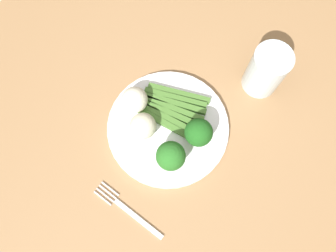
{
  "coord_description": "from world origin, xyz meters",
  "views": [
    {
      "loc": [
        -0.12,
        -0.14,
        1.42
      ],
      "look_at": [
        0.04,
        -0.02,
        0.77
      ],
      "focal_mm": 34.57,
      "sensor_mm": 36.0,
      "label": 1
    }
  ],
  "objects_px": {
    "broccoli_right": "(199,133)",
    "cauliflower_mid": "(135,100)",
    "fork": "(128,211)",
    "water_glass": "(266,71)",
    "dining_table": "(151,146)",
    "broccoli_front": "(171,156)",
    "plate": "(168,128)",
    "cauliflower_back_right": "(143,126)",
    "asparagus_bundle": "(172,108)"
  },
  "relations": [
    {
      "from": "dining_table",
      "to": "cauliflower_mid",
      "type": "height_order",
      "value": "cauliflower_mid"
    },
    {
      "from": "plate",
      "to": "cauliflower_back_right",
      "type": "bearing_deg",
      "value": 135.2
    },
    {
      "from": "cauliflower_back_right",
      "to": "fork",
      "type": "bearing_deg",
      "value": -153.23
    },
    {
      "from": "dining_table",
      "to": "broccoli_right",
      "type": "distance_m",
      "value": 0.19
    },
    {
      "from": "dining_table",
      "to": "cauliflower_mid",
      "type": "distance_m",
      "value": 0.16
    },
    {
      "from": "broccoli_right",
      "to": "broccoli_front",
      "type": "xyz_separation_m",
      "value": [
        -0.07,
        0.02,
        0.0
      ]
    },
    {
      "from": "dining_table",
      "to": "broccoli_front",
      "type": "height_order",
      "value": "broccoli_front"
    },
    {
      "from": "plate",
      "to": "fork",
      "type": "distance_m",
      "value": 0.19
    },
    {
      "from": "dining_table",
      "to": "fork",
      "type": "distance_m",
      "value": 0.19
    },
    {
      "from": "broccoli_front",
      "to": "cauliflower_back_right",
      "type": "distance_m",
      "value": 0.09
    },
    {
      "from": "fork",
      "to": "broccoli_right",
      "type": "bearing_deg",
      "value": -96.62
    },
    {
      "from": "cauliflower_mid",
      "to": "cauliflower_back_right",
      "type": "bearing_deg",
      "value": -126.46
    },
    {
      "from": "cauliflower_mid",
      "to": "fork",
      "type": "height_order",
      "value": "cauliflower_mid"
    },
    {
      "from": "dining_table",
      "to": "plate",
      "type": "bearing_deg",
      "value": -34.24
    },
    {
      "from": "dining_table",
      "to": "water_glass",
      "type": "relative_size",
      "value": 10.6
    },
    {
      "from": "asparagus_bundle",
      "to": "broccoli_right",
      "type": "xyz_separation_m",
      "value": [
        -0.02,
        -0.08,
        0.03
      ]
    },
    {
      "from": "plate",
      "to": "fork",
      "type": "bearing_deg",
      "value": -168.35
    },
    {
      "from": "broccoli_right",
      "to": "broccoli_front",
      "type": "bearing_deg",
      "value": 167.05
    },
    {
      "from": "asparagus_bundle",
      "to": "broccoli_front",
      "type": "bearing_deg",
      "value": -70.36
    },
    {
      "from": "plate",
      "to": "fork",
      "type": "xyz_separation_m",
      "value": [
        -0.19,
        -0.04,
        -0.01
      ]
    },
    {
      "from": "cauliflower_back_right",
      "to": "water_glass",
      "type": "relative_size",
      "value": 0.48
    },
    {
      "from": "asparagus_bundle",
      "to": "cauliflower_mid",
      "type": "xyz_separation_m",
      "value": [
        -0.04,
        0.07,
        0.02
      ]
    },
    {
      "from": "plate",
      "to": "broccoli_front",
      "type": "distance_m",
      "value": 0.09
    },
    {
      "from": "cauliflower_back_right",
      "to": "water_glass",
      "type": "bearing_deg",
      "value": -29.07
    },
    {
      "from": "broccoli_right",
      "to": "fork",
      "type": "height_order",
      "value": "broccoli_right"
    },
    {
      "from": "dining_table",
      "to": "fork",
      "type": "xyz_separation_m",
      "value": [
        -0.15,
        -0.06,
        0.11
      ]
    },
    {
      "from": "fork",
      "to": "water_glass",
      "type": "xyz_separation_m",
      "value": [
        0.39,
        -0.06,
        0.06
      ]
    },
    {
      "from": "fork",
      "to": "plate",
      "type": "bearing_deg",
      "value": -77.9
    },
    {
      "from": "asparagus_bundle",
      "to": "dining_table",
      "type": "bearing_deg",
      "value": -111.55
    },
    {
      "from": "broccoli_right",
      "to": "water_glass",
      "type": "relative_size",
      "value": 0.61
    },
    {
      "from": "dining_table",
      "to": "water_glass",
      "type": "distance_m",
      "value": 0.32
    },
    {
      "from": "broccoli_front",
      "to": "fork",
      "type": "xyz_separation_m",
      "value": [
        -0.13,
        0.01,
        -0.05
      ]
    },
    {
      "from": "asparagus_bundle",
      "to": "cauliflower_back_right",
      "type": "bearing_deg",
      "value": -120.55
    },
    {
      "from": "broccoli_front",
      "to": "cauliflower_back_right",
      "type": "xyz_separation_m",
      "value": [
        0.02,
        0.08,
        -0.01
      ]
    },
    {
      "from": "asparagus_bundle",
      "to": "plate",
      "type": "bearing_deg",
      "value": -81.84
    },
    {
      "from": "water_glass",
      "to": "broccoli_front",
      "type": "bearing_deg",
      "value": 168.58
    },
    {
      "from": "asparagus_bundle",
      "to": "broccoli_right",
      "type": "relative_size",
      "value": 2.19
    },
    {
      "from": "broccoli_right",
      "to": "water_glass",
      "type": "height_order",
      "value": "water_glass"
    },
    {
      "from": "cauliflower_back_right",
      "to": "cauliflower_mid",
      "type": "bearing_deg",
      "value": 53.54
    },
    {
      "from": "broccoli_right",
      "to": "cauliflower_mid",
      "type": "bearing_deg",
      "value": 96.51
    },
    {
      "from": "dining_table",
      "to": "broccoli_front",
      "type": "xyz_separation_m",
      "value": [
        -0.02,
        -0.07,
        0.16
      ]
    },
    {
      "from": "cauliflower_back_right",
      "to": "fork",
      "type": "relative_size",
      "value": 0.33
    },
    {
      "from": "plate",
      "to": "broccoli_front",
      "type": "xyz_separation_m",
      "value": [
        -0.05,
        -0.05,
        0.05
      ]
    },
    {
      "from": "asparagus_bundle",
      "to": "broccoli_front",
      "type": "xyz_separation_m",
      "value": [
        -0.09,
        -0.06,
        0.04
      ]
    },
    {
      "from": "broccoli_front",
      "to": "cauliflower_mid",
      "type": "xyz_separation_m",
      "value": [
        0.05,
        0.13,
        -0.01
      ]
    },
    {
      "from": "broccoli_front",
      "to": "cauliflower_mid",
      "type": "relative_size",
      "value": 1.3
    },
    {
      "from": "plate",
      "to": "asparagus_bundle",
      "type": "xyz_separation_m",
      "value": [
        0.04,
        0.02,
        0.01
      ]
    },
    {
      "from": "broccoli_right",
      "to": "cauliflower_mid",
      "type": "xyz_separation_m",
      "value": [
        -0.02,
        0.15,
        -0.01
      ]
    },
    {
      "from": "water_glass",
      "to": "fork",
      "type": "bearing_deg",
      "value": 171.07
    },
    {
      "from": "plate",
      "to": "dining_table",
      "type": "bearing_deg",
      "value": 145.76
    }
  ]
}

